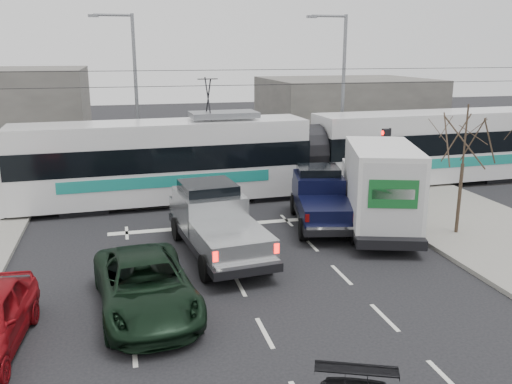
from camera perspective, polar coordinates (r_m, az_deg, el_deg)
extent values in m
plane|color=black|center=(17.49, 3.78, -9.24)|extent=(120.00, 120.00, 0.00)
cube|color=#33302D|center=(26.63, -2.83, -0.73)|extent=(60.00, 1.60, 0.03)
cube|color=slate|center=(42.96, 9.33, 8.38)|extent=(12.00, 10.00, 5.00)
cylinder|color=#47382B|center=(22.42, 20.61, -0.63)|extent=(0.14, 0.14, 2.75)
cylinder|color=#47382B|center=(21.93, 21.20, 5.69)|extent=(0.07, 0.07, 2.25)
cylinder|color=black|center=(25.13, 13.70, 2.48)|extent=(0.12, 0.12, 3.60)
cube|color=black|center=(24.80, 13.47, 5.40)|extent=(0.28, 0.28, 0.95)
cylinder|color=#FF0C07|center=(24.69, 13.20, 6.08)|extent=(0.06, 0.20, 0.20)
cylinder|color=orange|center=(24.73, 13.16, 5.39)|extent=(0.06, 0.20, 0.20)
cylinder|color=#05330C|center=(24.78, 13.12, 4.71)|extent=(0.06, 0.20, 0.20)
cube|color=white|center=(24.89, 13.88, 3.53)|extent=(0.02, 0.30, 0.40)
cylinder|color=slate|center=(31.86, 9.13, 9.86)|extent=(0.20, 0.20, 9.00)
cylinder|color=slate|center=(31.42, 7.70, 17.89)|extent=(2.00, 0.14, 0.14)
cube|color=slate|center=(31.07, 5.90, 17.88)|extent=(0.55, 0.25, 0.14)
cylinder|color=slate|center=(31.31, -12.46, 9.62)|extent=(0.20, 0.20, 9.00)
cylinder|color=slate|center=(31.24, -14.85, 17.57)|extent=(2.00, 0.14, 0.14)
cube|color=slate|center=(31.25, -16.76, 17.35)|extent=(0.55, 0.25, 0.14)
cylinder|color=black|center=(25.73, -2.98, 11.15)|extent=(60.00, 0.03, 0.03)
cylinder|color=black|center=(25.69, -3.00, 12.70)|extent=(60.00, 0.03, 0.03)
cube|color=silver|center=(26.05, -9.65, 1.17)|extent=(13.67, 3.36, 1.65)
cube|color=black|center=(25.79, -9.77, 3.92)|extent=(13.74, 3.39, 1.12)
cube|color=silver|center=(25.62, -9.87, 6.14)|extent=(13.66, 3.25, 1.05)
cube|color=#1A8277|center=(24.59, -9.27, 1.10)|extent=(9.49, 0.38, 0.52)
cube|color=silver|center=(31.31, 18.24, 2.91)|extent=(13.67, 3.36, 1.65)
cube|color=black|center=(31.09, 18.42, 5.20)|extent=(13.74, 3.39, 1.12)
cube|color=silver|center=(30.95, 18.58, 7.04)|extent=(13.66, 3.25, 1.05)
cube|color=#1A8277|center=(30.10, 19.81, 2.91)|extent=(9.49, 0.38, 0.52)
cylinder|color=black|center=(27.63, 5.64, 4.30)|extent=(1.16, 2.77, 2.73)
cube|color=slate|center=(26.01, -3.42, 8.15)|extent=(3.22, 1.83, 0.26)
cube|color=black|center=(26.13, -17.61, -1.31)|extent=(2.20, 2.50, 0.38)
cube|color=black|center=(27.32, 1.23, 0.07)|extent=(2.20, 2.50, 0.38)
cube|color=black|center=(28.92, 9.62, 0.70)|extent=(2.20, 2.50, 0.38)
cube|color=black|center=(33.69, 23.30, 1.67)|extent=(2.20, 2.50, 0.38)
cube|color=black|center=(19.32, -3.97, -4.92)|extent=(2.93, 6.67, 0.28)
cube|color=#AAADAF|center=(20.14, -4.96, -1.78)|extent=(2.47, 2.94, 1.28)
cube|color=black|center=(20.07, -5.08, 0.14)|extent=(2.10, 2.14, 0.61)
cube|color=#AAADAF|center=(21.65, -6.05, -1.33)|extent=(2.23, 1.39, 0.61)
cube|color=#AAADAF|center=(17.88, -2.68, -5.01)|extent=(2.49, 3.13, 0.72)
cube|color=silver|center=(16.51, -0.86, -7.85)|extent=(2.06, 0.43, 0.20)
cube|color=#FF0C07|center=(16.19, -4.31, -6.78)|extent=(0.16, 0.11, 0.31)
cube|color=#FF0C07|center=(16.80, 2.16, -5.94)|extent=(0.16, 0.11, 0.31)
cylinder|color=black|center=(21.03, -8.27, -3.86)|extent=(0.41, 0.92, 0.89)
cylinder|color=black|center=(21.53, -2.92, -3.29)|extent=(0.41, 0.92, 0.89)
cylinder|color=black|center=(17.26, -5.26, -8.00)|extent=(0.41, 0.92, 0.89)
cylinder|color=black|center=(17.85, 1.15, -7.14)|extent=(0.41, 0.92, 0.89)
cube|color=black|center=(22.65, 12.59, -2.42)|extent=(4.49, 7.49, 0.35)
cube|color=white|center=(25.00, 11.79, 1.28)|extent=(2.72, 2.33, 1.62)
cube|color=black|center=(25.01, 11.82, 2.71)|extent=(2.25, 1.69, 0.61)
cube|color=silver|center=(21.58, 13.09, 0.82)|extent=(3.79, 5.33, 2.99)
cube|color=silver|center=(19.31, 14.19, -0.88)|extent=(2.05, 0.71, 2.63)
cube|color=#155D25|center=(19.20, 14.26, -0.24)|extent=(1.63, 0.54, 1.02)
cube|color=black|center=(19.57, 14.01, -5.57)|extent=(2.16, 0.91, 0.18)
cylinder|color=black|center=(24.70, 9.35, -1.07)|extent=(0.57, 0.96, 0.91)
cylinder|color=black|center=(25.01, 14.23, -1.14)|extent=(0.57, 0.96, 0.91)
cylinder|color=black|center=(20.65, 10.46, -4.14)|extent=(0.60, 1.06, 1.01)
cylinder|color=black|center=(21.01, 16.27, -4.17)|extent=(0.60, 1.06, 1.01)
cube|color=black|center=(22.57, 6.84, -2.12)|extent=(3.13, 5.72, 0.27)
cube|color=black|center=(23.30, 6.55, 0.36)|extent=(2.41, 2.64, 1.24)
cube|color=black|center=(23.25, 6.56, 1.97)|extent=(2.01, 1.95, 0.60)
cube|color=black|center=(24.61, 6.11, 0.54)|extent=(2.07, 1.36, 0.60)
cube|color=black|center=(21.32, 7.33, -1.93)|extent=(2.44, 2.80, 0.70)
cube|color=silver|center=(20.09, 7.92, -3.88)|extent=(1.84, 0.59, 0.19)
cube|color=#590505|center=(19.94, 5.41, -2.73)|extent=(0.17, 0.12, 0.30)
cube|color=#590505|center=(20.23, 10.37, -2.66)|extent=(0.17, 0.12, 0.30)
cylinder|color=black|center=(24.15, 4.07, -1.33)|extent=(0.48, 0.91, 0.87)
cylinder|color=black|center=(24.41, 8.38, -1.28)|extent=(0.48, 0.91, 0.87)
cylinder|color=black|center=(20.87, 5.00, -3.95)|extent=(0.48, 0.91, 0.87)
cylinder|color=black|center=(21.16, 9.97, -3.86)|extent=(0.48, 0.91, 0.87)
imported|color=black|center=(15.56, -11.57, -9.61)|extent=(3.02, 5.68, 1.52)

